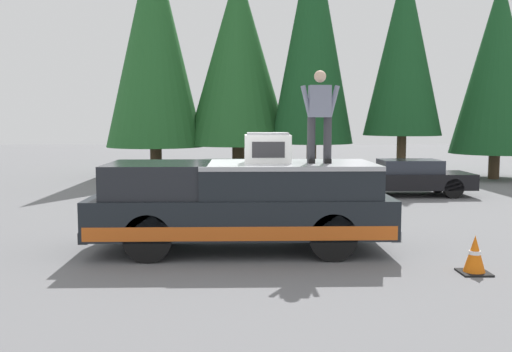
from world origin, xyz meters
The scene contains 12 objects.
ground_plane centered at (0.00, 0.00, 0.00)m, with size 90.00×90.00×0.00m, color slate.
pickup_truck centered at (-0.18, -0.32, 0.87)m, with size 2.01×5.54×1.65m.
compressor_unit centered at (-0.25, -0.81, 1.93)m, with size 0.65×0.84×0.56m.
person_on_truck_bed centered at (-0.30, -1.76, 2.55)m, with size 0.29×0.72×1.69m.
parked_car_black centered at (7.38, -5.70, 0.58)m, with size 1.64×4.10×1.16m.
parked_car_white centered at (7.30, -0.03, 0.58)m, with size 1.64×4.10×1.16m.
traffic_cone centered at (-1.94, -4.04, 0.29)m, with size 0.47×0.47×0.62m.
conifer_far_left centered at (12.45, -10.82, 4.66)m, with size 3.67×3.67×8.28m.
conifer_left centered at (12.95, -7.08, 5.42)m, with size 3.23×3.23×9.08m.
conifer_center_left centered at (13.49, -3.35, 6.06)m, with size 3.48×3.48×10.71m.
conifer_center_right centered at (14.71, -0.22, 5.21)m, with size 4.60×4.60×9.14m.
conifer_right centered at (14.45, 3.43, 5.87)m, with size 4.26×4.26×10.50m.
Camera 1 is at (-10.69, -0.31, 2.45)m, focal length 39.80 mm.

